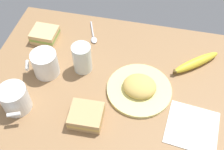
% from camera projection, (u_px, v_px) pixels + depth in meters
% --- Properties ---
extents(tabletop, '(0.90, 0.64, 0.02)m').
position_uv_depth(tabletop, '(112.00, 82.00, 0.96)').
color(tabletop, '#936D47').
rests_on(tabletop, ground).
extents(plate_of_food, '(0.22, 0.22, 0.05)m').
position_uv_depth(plate_of_food, '(139.00, 88.00, 0.92)').
color(plate_of_food, '#EAE58C').
rests_on(plate_of_food, tabletop).
extents(coffee_mug_black, '(0.11, 0.09, 0.09)m').
position_uv_depth(coffee_mug_black, '(45.00, 63.00, 0.94)').
color(coffee_mug_black, white).
rests_on(coffee_mug_black, tabletop).
extents(coffee_mug_milky, '(0.09, 0.11, 0.09)m').
position_uv_depth(coffee_mug_milky, '(15.00, 99.00, 0.85)').
color(coffee_mug_milky, white).
rests_on(coffee_mug_milky, tabletop).
extents(sandwich_main, '(0.10, 0.09, 0.04)m').
position_uv_depth(sandwich_main, '(45.00, 35.00, 1.07)').
color(sandwich_main, '#DBB77A').
rests_on(sandwich_main, tabletop).
extents(sandwich_side, '(0.10, 0.10, 0.04)m').
position_uv_depth(sandwich_side, '(86.00, 116.00, 0.84)').
color(sandwich_side, tan).
rests_on(sandwich_side, tabletop).
extents(glass_of_milk, '(0.07, 0.07, 0.11)m').
position_uv_depth(glass_of_milk, '(82.00, 60.00, 0.95)').
color(glass_of_milk, silver).
rests_on(glass_of_milk, tabletop).
extents(banana, '(0.17, 0.15, 0.03)m').
position_uv_depth(banana, '(196.00, 62.00, 0.99)').
color(banana, yellow).
rests_on(banana, tabletop).
extents(spoon, '(0.06, 0.12, 0.01)m').
position_uv_depth(spoon, '(93.00, 36.00, 1.09)').
color(spoon, silver).
rests_on(spoon, tabletop).
extents(paper_napkin, '(0.17, 0.17, 0.00)m').
position_uv_depth(paper_napkin, '(192.00, 127.00, 0.84)').
color(paper_napkin, white).
rests_on(paper_napkin, tabletop).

